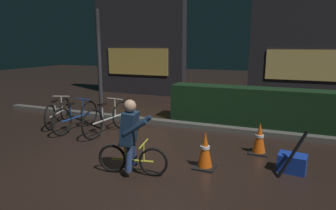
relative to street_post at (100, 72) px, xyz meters
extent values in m
plane|color=black|center=(1.83, -1.20, -1.46)|extent=(40.00, 40.00, 0.00)
cube|color=#56544F|center=(1.83, 1.00, -1.40)|extent=(12.00, 0.24, 0.12)
cube|color=black|center=(3.63, 1.90, -0.96)|extent=(4.80, 0.70, 0.99)
cube|color=#262328|center=(-1.67, 5.30, 0.73)|extent=(4.01, 0.50, 4.37)
cube|color=#E5B751|center=(-1.67, 5.03, -0.06)|extent=(2.81, 0.04, 1.10)
cube|color=#262328|center=(4.95, 6.00, 0.51)|extent=(4.27, 0.50, 3.93)
cube|color=#F2D172|center=(4.95, 5.73, -0.08)|extent=(2.99, 0.04, 1.10)
cylinder|color=#2D2D33|center=(0.00, 0.00, 0.00)|extent=(0.10, 0.10, 2.91)
torus|color=black|center=(-1.49, 0.38, -1.14)|extent=(0.26, 0.62, 0.64)
torus|color=black|center=(-1.17, -0.52, -1.14)|extent=(0.26, 0.62, 0.64)
cylinder|color=silver|center=(-1.33, -0.07, -1.14)|extent=(0.35, 0.91, 0.04)
cylinder|color=silver|center=(-1.28, -0.23, -0.96)|extent=(0.03, 0.03, 0.36)
cube|color=black|center=(-1.28, -0.23, -0.78)|extent=(0.16, 0.22, 0.05)
cylinder|color=silver|center=(-1.42, 0.18, -0.93)|extent=(0.03, 0.03, 0.40)
cylinder|color=silver|center=(-1.42, 0.18, -0.73)|extent=(0.44, 0.18, 0.02)
torus|color=black|center=(-0.53, 0.19, -1.13)|extent=(0.07, 0.66, 0.66)
torus|color=black|center=(-0.57, -0.79, -1.13)|extent=(0.07, 0.66, 0.66)
cylinder|color=#19479E|center=(-0.55, -0.30, -1.13)|extent=(0.07, 0.98, 0.04)
cylinder|color=#19479E|center=(-0.56, -0.47, -0.94)|extent=(0.03, 0.03, 0.37)
cube|color=black|center=(-0.56, -0.47, -0.76)|extent=(0.11, 0.20, 0.05)
cylinder|color=#19479E|center=(-0.54, -0.03, -0.92)|extent=(0.03, 0.03, 0.41)
cylinder|color=#19479E|center=(-0.54, -0.03, -0.71)|extent=(0.46, 0.04, 0.02)
torus|color=black|center=(0.37, 0.30, -1.11)|extent=(0.11, 0.70, 0.70)
torus|color=black|center=(0.28, -0.74, -1.11)|extent=(0.11, 0.70, 0.70)
cylinder|color=silver|center=(0.32, -0.22, -1.11)|extent=(0.13, 1.05, 0.04)
cylinder|color=silver|center=(0.31, -0.40, -0.91)|extent=(0.03, 0.03, 0.39)
cube|color=black|center=(0.31, -0.40, -0.71)|extent=(0.12, 0.21, 0.05)
cylinder|color=silver|center=(0.35, 0.07, -0.88)|extent=(0.03, 0.03, 0.44)
cylinder|color=silver|center=(0.35, 0.07, -0.66)|extent=(0.46, 0.07, 0.02)
cube|color=black|center=(3.00, -1.30, -1.44)|extent=(0.36, 0.36, 0.03)
cone|color=#EA560F|center=(3.00, -1.30, -1.12)|extent=(0.26, 0.26, 0.62)
cylinder|color=white|center=(3.00, -1.30, -1.08)|extent=(0.16, 0.16, 0.05)
cube|color=black|center=(3.81, -0.23, -1.44)|extent=(0.36, 0.36, 0.03)
cone|color=#EA560F|center=(3.81, -0.23, -1.13)|extent=(0.26, 0.26, 0.59)
cylinder|color=white|center=(3.81, -0.23, -1.10)|extent=(0.16, 0.16, 0.05)
cube|color=#193DB7|center=(4.40, -0.90, -1.31)|extent=(0.48, 0.38, 0.30)
torus|color=black|center=(2.32, -1.93, -1.21)|extent=(0.48, 0.13, 0.48)
torus|color=black|center=(1.63, -2.05, -1.21)|extent=(0.48, 0.13, 0.48)
cylinder|color=gold|center=(1.97, -1.99, -1.21)|extent=(0.70, 0.16, 0.04)
cylinder|color=gold|center=(1.85, -2.01, -1.08)|extent=(0.03, 0.03, 0.26)
cube|color=black|center=(1.85, -2.01, -0.95)|extent=(0.21, 0.13, 0.05)
cylinder|color=gold|center=(2.16, -1.96, -1.07)|extent=(0.03, 0.03, 0.30)
cylinder|color=gold|center=(2.16, -1.96, -0.92)|extent=(0.10, 0.46, 0.02)
cylinder|color=navy|center=(1.94, -1.90, -1.15)|extent=(0.14, 0.22, 0.42)
cylinder|color=navy|center=(1.97, -2.10, -1.15)|extent=(0.14, 0.22, 0.42)
cube|color=#192D47|center=(1.93, -2.00, -0.67)|extent=(0.31, 0.36, 0.54)
sphere|color=tan|center=(1.95, -2.00, -0.31)|extent=(0.20, 0.20, 0.20)
cylinder|color=#192D47|center=(2.05, -1.84, -0.62)|extent=(0.40, 0.15, 0.29)
cylinder|color=#192D47|center=(2.10, -2.11, -0.62)|extent=(0.40, 0.15, 0.29)
ellipsoid|color=brown|center=(1.84, -1.81, -0.72)|extent=(0.34, 0.21, 0.24)
cylinder|color=black|center=(4.38, -1.15, -1.07)|extent=(0.42, 0.21, 0.78)
camera|label=1|loc=(4.19, -5.89, 0.63)|focal=30.95mm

